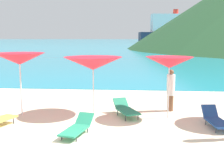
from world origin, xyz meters
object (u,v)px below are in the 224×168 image
at_px(umbrella_2, 19,59).
at_px(umbrella_3, 93,63).
at_px(lounge_chair_6, 77,127).
at_px(umbrella_4, 169,63).
at_px(lounge_chair_3, 126,109).
at_px(lounge_chair_5, 216,120).
at_px(beachgoer_0, 171,89).
at_px(cruise_ship, 187,30).

height_order(umbrella_2, umbrella_3, umbrella_2).
distance_m(umbrella_3, lounge_chair_6, 3.08).
xyz_separation_m(umbrella_4, lounge_chair_3, (-1.57, 0.09, -1.78)).
relative_size(umbrella_2, lounge_chair_5, 1.41).
bearing_deg(umbrella_2, lounge_chair_6, -39.06).
bearing_deg(beachgoer_0, cruise_ship, 179.26).
distance_m(umbrella_3, lounge_chair_5, 4.87).
bearing_deg(umbrella_4, lounge_chair_5, -34.09).
bearing_deg(lounge_chair_3, umbrella_4, -27.33).
bearing_deg(umbrella_4, umbrella_2, -179.78).
relative_size(lounge_chair_3, cruise_ship, 0.03).
bearing_deg(lounge_chair_3, beachgoer_0, 5.76).
distance_m(umbrella_4, lounge_chair_5, 2.55).
xyz_separation_m(umbrella_2, lounge_chair_3, (4.03, 0.11, -1.88)).
bearing_deg(lounge_chair_3, lounge_chair_6, -146.14).
height_order(umbrella_4, lounge_chair_5, umbrella_4).
relative_size(lounge_chair_6, beachgoer_0, 1.01).
distance_m(umbrella_2, lounge_chair_3, 4.45).
xyz_separation_m(lounge_chair_5, lounge_chair_6, (-4.47, -1.14, -0.03)).
distance_m(lounge_chair_5, beachgoer_0, 2.55).
height_order(lounge_chair_3, lounge_chair_6, lounge_chair_3).
bearing_deg(umbrella_2, umbrella_3, 8.16).
bearing_deg(cruise_ship, umbrella_4, -108.39).
height_order(umbrella_3, umbrella_4, umbrella_4).
height_order(umbrella_3, beachgoer_0, umbrella_3).
height_order(umbrella_3, lounge_chair_6, umbrella_3).
relative_size(umbrella_4, cruise_ship, 0.04).
height_order(umbrella_2, beachgoer_0, umbrella_2).
xyz_separation_m(lounge_chair_3, cruise_ship, (31.92, 187.23, 7.54)).
bearing_deg(lounge_chair_6, umbrella_3, 99.76).
bearing_deg(lounge_chair_6, lounge_chair_3, 70.51).
distance_m(umbrella_4, cruise_ship, 189.85).
relative_size(umbrella_3, lounge_chair_5, 1.43).
relative_size(umbrella_4, beachgoer_0, 1.34).
bearing_deg(umbrella_2, lounge_chair_5, -7.90).
relative_size(lounge_chair_5, cruise_ship, 0.03).
xyz_separation_m(umbrella_3, lounge_chair_6, (-0.13, -2.52, -1.76)).
distance_m(umbrella_2, lounge_chair_5, 7.41).
bearing_deg(umbrella_2, umbrella_4, 0.22).
xyz_separation_m(umbrella_3, umbrella_4, (2.85, -0.37, 0.09)).
xyz_separation_m(umbrella_2, lounge_chair_6, (2.62, -2.13, -1.94)).
xyz_separation_m(lounge_chair_3, lounge_chair_5, (3.06, -1.10, -0.03)).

